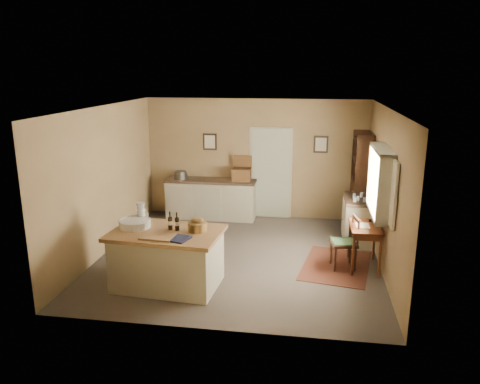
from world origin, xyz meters
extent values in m
plane|color=#52473E|center=(0.00, 0.00, 0.00)|extent=(5.00, 5.00, 0.00)
cube|color=#9B7D56|center=(0.00, 2.50, 1.35)|extent=(5.00, 0.10, 2.70)
cube|color=#9B7D56|center=(0.00, -2.50, 1.35)|extent=(5.00, 0.10, 2.70)
cube|color=#9B7D56|center=(-2.50, 0.00, 1.35)|extent=(0.10, 5.00, 2.70)
cube|color=#9B7D56|center=(2.50, 0.00, 1.35)|extent=(0.10, 5.00, 2.70)
plane|color=silver|center=(0.00, 0.00, 2.70)|extent=(5.00, 5.00, 0.00)
cube|color=#B6BBA1|center=(0.35, 2.47, 1.05)|extent=(0.97, 0.06, 2.11)
cube|color=black|center=(-1.05, 2.48, 1.72)|extent=(0.32, 0.02, 0.38)
cube|color=beige|center=(-1.05, 2.47, 1.72)|extent=(0.24, 0.01, 0.30)
cube|color=black|center=(1.45, 2.48, 1.72)|extent=(0.32, 0.02, 0.38)
cube|color=beige|center=(1.45, 2.47, 1.72)|extent=(0.24, 0.01, 0.30)
cube|color=#B9B596|center=(2.38, -0.20, 1.02)|extent=(0.25, 1.32, 0.06)
cube|color=#B9B596|center=(2.38, -0.20, 2.08)|extent=(0.25, 1.32, 0.06)
cube|color=white|center=(2.50, -0.20, 1.55)|extent=(0.01, 1.20, 1.00)
cube|color=#B9B596|center=(2.46, -1.02, 1.55)|extent=(0.04, 0.35, 1.00)
cube|color=#B9B596|center=(2.46, 0.62, 1.55)|extent=(0.04, 0.35, 1.00)
cube|color=#B9B596|center=(-0.93, -1.32, 0.42)|extent=(1.65, 1.11, 0.85)
cube|color=olive|center=(-0.93, -1.32, 0.88)|extent=(1.77, 1.23, 0.06)
cylinder|color=white|center=(-1.48, -1.21, 0.96)|extent=(0.49, 0.49, 0.11)
cube|color=olive|center=(-0.97, -1.61, 0.92)|extent=(0.52, 0.38, 0.03)
cube|color=black|center=(-0.69, -1.63, 0.92)|extent=(0.47, 0.41, 0.02)
cylinder|color=brown|center=(-0.46, -1.23, 0.98)|extent=(0.30, 0.30, 0.14)
cylinder|color=black|center=(-0.89, -1.23, 1.05)|extent=(0.07, 0.07, 0.29)
cylinder|color=black|center=(-0.78, -1.25, 1.05)|extent=(0.07, 0.07, 0.29)
cube|color=#B9B596|center=(-0.98, 2.20, 0.42)|extent=(2.01, 0.55, 0.85)
cube|color=#332319|center=(-0.98, 2.20, 0.88)|extent=(2.05, 0.58, 0.05)
cube|color=#523218|center=(-0.28, 2.20, 1.04)|extent=(0.40, 0.30, 0.28)
cylinder|color=#59544F|center=(-1.69, 2.20, 0.99)|extent=(0.34, 0.34, 0.18)
cube|color=#451B11|center=(1.75, -0.16, 0.00)|extent=(1.36, 1.77, 0.01)
cube|color=#3C1A0D|center=(2.20, -0.16, 0.75)|extent=(0.51, 0.83, 0.03)
cube|color=#3C1A0D|center=(2.20, -0.16, 0.68)|extent=(0.45, 0.77, 0.10)
cube|color=silver|center=(2.15, -0.16, 0.77)|extent=(0.22, 0.30, 0.01)
cylinder|color=black|center=(2.30, 0.08, 0.79)|extent=(0.05, 0.05, 0.05)
cylinder|color=#3C1A0D|center=(1.99, -0.53, 0.36)|extent=(0.04, 0.04, 0.72)
cylinder|color=#3C1A0D|center=(2.41, -0.53, 0.36)|extent=(0.04, 0.04, 0.72)
cylinder|color=#3C1A0D|center=(1.99, 0.22, 0.36)|extent=(0.04, 0.04, 0.72)
cylinder|color=#3C1A0D|center=(2.41, 0.22, 0.36)|extent=(0.04, 0.04, 0.72)
cube|color=#B9B596|center=(2.20, 1.12, 0.42)|extent=(0.53, 0.96, 0.85)
cube|color=#332319|center=(2.20, 1.12, 0.88)|extent=(0.56, 1.00, 0.05)
cylinder|color=silver|center=(2.17, 0.97, 0.95)|extent=(0.23, 0.23, 0.09)
cube|color=black|center=(2.31, 1.56, 1.03)|extent=(0.35, 0.04, 2.06)
cube|color=black|center=(2.31, 2.44, 1.03)|extent=(0.35, 0.04, 2.06)
cube|color=black|center=(2.48, 2.00, 1.03)|extent=(0.02, 0.93, 2.06)
cube|color=black|center=(2.31, 2.00, 0.05)|extent=(0.35, 0.89, 0.03)
cube|color=black|center=(2.31, 2.00, 0.57)|extent=(0.35, 0.89, 0.03)
cube|color=black|center=(2.31, 2.00, 1.08)|extent=(0.35, 0.89, 0.03)
cube|color=black|center=(2.31, 2.00, 1.50)|extent=(0.35, 0.89, 0.03)
cube|color=black|center=(2.31, 2.00, 1.91)|extent=(0.35, 0.89, 0.03)
cylinder|color=white|center=(2.31, 2.00, 1.14)|extent=(0.12, 0.12, 0.11)
camera|label=1|loc=(1.22, -7.89, 3.35)|focal=35.00mm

